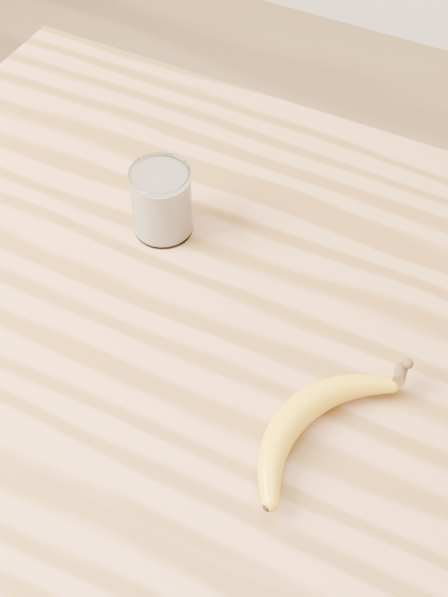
% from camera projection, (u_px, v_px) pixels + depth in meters
% --- Properties ---
extents(table, '(1.20, 0.80, 0.90)m').
position_uv_depth(table, '(280.00, 413.00, 1.01)').
color(table, '#AD7445').
rests_on(table, ground).
extents(smoothie_glass, '(0.07, 0.07, 0.09)m').
position_uv_depth(smoothie_glass, '(162.00, 202.00, 0.99)').
color(smoothie_glass, white).
rests_on(smoothie_glass, table).
extents(banana, '(0.18, 0.29, 0.03)m').
position_uv_depth(banana, '(298.00, 412.00, 0.84)').
color(banana, gold).
rests_on(banana, table).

